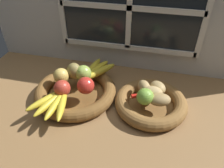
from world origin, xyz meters
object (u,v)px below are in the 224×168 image
object	(u,v)px
banana_bunch_front	(54,102)
chili_pepper	(148,93)
apple_green_back	(83,73)
potato_small	(160,100)
apple_golden_left	(61,76)
lime_near	(145,97)
apple_red_front	(62,88)
potato_oblong	(144,87)
banana_bunch_back	(96,70)
pear_brown	(74,71)
fruit_bowl_right	(151,103)
apple_red_right	(86,86)
fruit_bowl_left	(76,91)
potato_back	(158,87)
potato_large	(152,93)

from	to	relation	value
banana_bunch_front	chili_pepper	distance (cm)	36.75
apple_green_back	potato_small	world-z (taller)	apple_green_back
apple_golden_left	lime_near	size ratio (longest dim) A/B	1.02
apple_golden_left	apple_red_front	world-z (taller)	same
potato_small	potato_oblong	bearing A→B (deg)	138.58
apple_golden_left	chili_pepper	distance (cm)	37.20
banana_bunch_front	banana_bunch_back	bearing A→B (deg)	68.50
chili_pepper	pear_brown	bearing A→B (deg)	145.13
fruit_bowl_right	banana_bunch_front	distance (cm)	37.96
apple_red_right	apple_green_back	distance (cm)	8.88
potato_small	lime_near	world-z (taller)	lime_near
fruit_bowl_left	fruit_bowl_right	bearing A→B (deg)	-0.00
pear_brown	potato_small	xyz separation A→B (cm)	(37.25, -8.33, -1.56)
apple_green_back	potato_small	bearing A→B (deg)	-14.20
lime_near	apple_golden_left	bearing A→B (deg)	171.76
potato_back	apple_red_front	bearing A→B (deg)	-164.11
apple_red_front	banana_bunch_front	distance (cm)	6.55
potato_back	apple_red_right	bearing A→B (deg)	-166.06
pear_brown	potato_large	size ratio (longest dim) A/B	0.96
apple_red_front	banana_bunch_front	size ratio (longest dim) A/B	0.35
apple_red_front	apple_green_back	bearing A→B (deg)	67.27
fruit_bowl_right	banana_bunch_front	bearing A→B (deg)	-160.77
pear_brown	apple_golden_left	bearing A→B (deg)	-139.78
pear_brown	potato_oblong	xyz separation A→B (cm)	(30.71, -2.56, -1.27)
potato_back	chili_pepper	world-z (taller)	potato_back
banana_bunch_front	potato_small	distance (cm)	39.82
apple_red_front	banana_bunch_back	world-z (taller)	apple_red_front
apple_red_right	pear_brown	xyz separation A→B (cm)	(-7.96, 8.01, 0.35)
fruit_bowl_right	lime_near	world-z (taller)	lime_near
potato_oblong	potato_small	size ratio (longest dim) A/B	0.85
apple_green_back	fruit_bowl_right	bearing A→B (deg)	-10.00
chili_pepper	fruit_bowl_left	bearing A→B (deg)	154.42
potato_large	apple_green_back	bearing A→B (deg)	170.00
apple_golden_left	potato_small	bearing A→B (deg)	-6.27
apple_red_front	banana_bunch_back	size ratio (longest dim) A/B	0.35
apple_red_front	potato_back	world-z (taller)	apple_red_front
apple_golden_left	fruit_bowl_right	bearing A→B (deg)	-2.23
fruit_bowl_right	potato_large	size ratio (longest dim) A/B	3.60
fruit_bowl_right	apple_red_front	distance (cm)	35.88
apple_golden_left	potato_small	xyz separation A→B (cm)	(41.68, -4.58, -1.01)
fruit_bowl_right	potato_back	size ratio (longest dim) A/B	4.02
fruit_bowl_left	pear_brown	bearing A→B (deg)	111.01
apple_red_right	potato_oblong	xyz separation A→B (cm)	(22.75, 5.45, -0.92)
apple_red_front	potato_large	distance (cm)	35.36
apple_golden_left	apple_red_right	bearing A→B (deg)	-18.97
fruit_bowl_left	pear_brown	world-z (taller)	pear_brown
chili_pepper	potato_back	bearing A→B (deg)	14.31
potato_large	potato_small	bearing A→B (deg)	-45.00
banana_bunch_front	potato_back	distance (cm)	41.08
apple_red_front	potato_back	size ratio (longest dim) A/B	0.91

